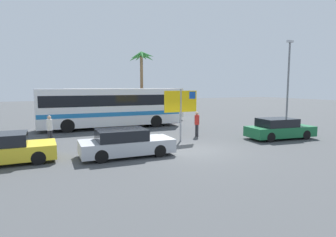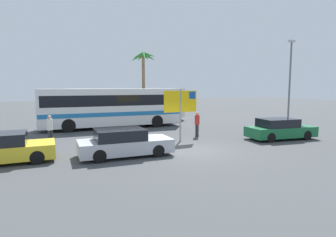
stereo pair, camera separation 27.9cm
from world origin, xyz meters
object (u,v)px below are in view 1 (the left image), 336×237
car_green (279,129)px  pedestrian_crossing_lot (197,122)px  car_yellow (6,149)px  pedestrian_near_sign (50,127)px  car_silver (125,143)px  bus_front_coach (111,106)px  bus_rear_coach (126,103)px  ferry_sign (181,103)px

car_green → pedestrian_crossing_lot: size_ratio=2.68×
car_yellow → pedestrian_near_sign: pedestrian_near_sign is taller
car_silver → pedestrian_crossing_lot: 6.66m
bus_front_coach → bus_rear_coach: 4.34m
bus_front_coach → ferry_sign: 7.81m
bus_front_coach → ferry_sign: bearing=-69.6°
car_green → pedestrian_crossing_lot: bearing=153.3°
ferry_sign → pedestrian_near_sign: ferry_sign is taller
bus_rear_coach → car_green: size_ratio=2.48×
car_yellow → pedestrian_crossing_lot: bearing=12.2°
car_silver → car_yellow: bearing=171.4°
bus_rear_coach → car_green: 14.49m
bus_front_coach → pedestrian_near_sign: bus_front_coach is taller
ferry_sign → car_silver: 5.03m
bus_front_coach → car_yellow: bus_front_coach is taller
bus_rear_coach → pedestrian_crossing_lot: 10.29m
bus_front_coach → car_silver: bus_front_coach is taller
car_silver → pedestrian_crossing_lot: size_ratio=2.66×
bus_front_coach → car_yellow: size_ratio=2.84×
ferry_sign → car_silver: size_ratio=0.72×
bus_front_coach → pedestrian_crossing_lot: bearing=-55.4°
car_green → car_silver: (-10.27, -0.44, 0.00)m
bus_rear_coach → car_yellow: 15.30m
bus_front_coach → bus_rear_coach: (2.25, 3.71, 0.00)m
car_yellow → car_silver: 5.18m
ferry_sign → pedestrian_crossing_lot: bearing=28.3°
bus_front_coach → ferry_sign: (2.71, -7.30, 0.54)m
bus_front_coach → pedestrian_crossing_lot: 7.73m
pedestrian_crossing_lot → pedestrian_near_sign: pedestrian_near_sign is taller
ferry_sign → car_yellow: ferry_sign is taller
bus_front_coach → car_green: bus_front_coach is taller
bus_front_coach → bus_rear_coach: same height
ferry_sign → car_green: size_ratio=0.71×
pedestrian_crossing_lot → car_yellow: bearing=-168.8°
ferry_sign → car_green: bearing=-18.9°
car_yellow → pedestrian_crossing_lot: 11.18m
pedestrian_near_sign → car_green: bearing=38.2°
ferry_sign → pedestrian_crossing_lot: 2.34m
bus_front_coach → car_yellow: 10.99m
pedestrian_near_sign → ferry_sign: bearing=38.2°
car_silver → car_green: bearing=3.2°
pedestrian_near_sign → bus_front_coach: bearing=102.0°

